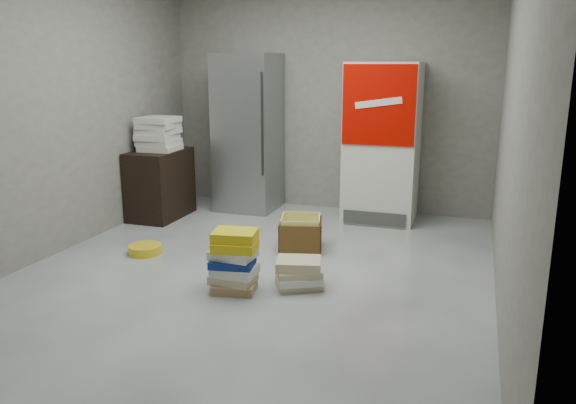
% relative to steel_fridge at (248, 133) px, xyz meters
% --- Properties ---
extents(ground, '(5.00, 5.00, 0.00)m').
position_rel_steel_fridge_xyz_m(ground, '(0.90, -2.13, -0.95)').
color(ground, beige).
rests_on(ground, ground).
extents(room_shell, '(4.04, 5.04, 2.82)m').
position_rel_steel_fridge_xyz_m(room_shell, '(0.90, -2.13, 0.85)').
color(room_shell, gray).
rests_on(room_shell, ground).
extents(steel_fridge, '(0.70, 0.72, 1.90)m').
position_rel_steel_fridge_xyz_m(steel_fridge, '(0.00, 0.00, 0.00)').
color(steel_fridge, '#A2A5AA').
rests_on(steel_fridge, ground).
extents(coke_cooler, '(0.80, 0.73, 1.80)m').
position_rel_steel_fridge_xyz_m(coke_cooler, '(1.65, -0.01, -0.05)').
color(coke_cooler, silver).
rests_on(coke_cooler, ground).
extents(wood_shelf, '(0.50, 0.80, 0.80)m').
position_rel_steel_fridge_xyz_m(wood_shelf, '(-0.83, -0.73, -0.55)').
color(wood_shelf, black).
rests_on(wood_shelf, ground).
extents(supply_box_stack, '(0.45, 0.43, 0.39)m').
position_rel_steel_fridge_xyz_m(supply_box_stack, '(-0.82, -0.73, 0.04)').
color(supply_box_stack, silver).
rests_on(supply_box_stack, wood_shelf).
extents(phonebook_stack_main, '(0.40, 0.35, 0.50)m').
position_rel_steel_fridge_xyz_m(phonebook_stack_main, '(0.90, -2.51, -0.70)').
color(phonebook_stack_main, '#9D7955').
rests_on(phonebook_stack_main, ground).
extents(phonebook_stack_side, '(0.45, 0.44, 0.24)m').
position_rel_steel_fridge_xyz_m(phonebook_stack_side, '(1.37, -2.28, -0.83)').
color(phonebook_stack_side, '#C7B38E').
rests_on(phonebook_stack_side, ground).
extents(cardboard_box, '(0.50, 0.50, 0.33)m').
position_rel_steel_fridge_xyz_m(cardboard_box, '(1.10, -1.34, -0.81)').
color(cardboard_box, yellow).
rests_on(cardboard_box, ground).
extents(bucket_lid, '(0.36, 0.36, 0.08)m').
position_rel_steel_fridge_xyz_m(bucket_lid, '(-0.28, -1.95, -0.91)').
color(bucket_lid, yellow).
rests_on(bucket_lid, ground).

